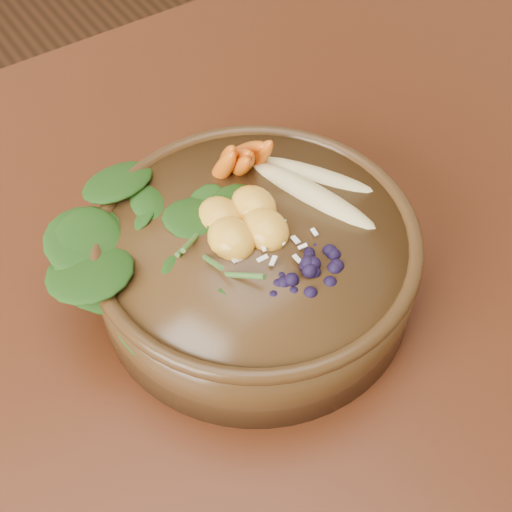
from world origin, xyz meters
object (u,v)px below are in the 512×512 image
Objects in this scene: dining_table at (94,463)px; banana_halves at (315,173)px; mandarin_cluster at (242,212)px; blueberry_pile at (312,255)px; kale_heap at (169,212)px; stoneware_bowl at (256,264)px; carrot_cluster at (232,131)px.

dining_table is 10.71× the size of banana_halves.
blueberry_pile is (0.02, -0.07, 0.00)m from mandarin_cluster.
stoneware_bowl is at bearing -39.92° from kale_heap.
mandarin_cluster reaches higher than banana_halves.
stoneware_bowl is 3.15× the size of mandarin_cluster.
dining_table is at bearing -173.56° from stoneware_bowl.
carrot_cluster is at bearing 113.06° from banana_halves.
stoneware_bowl is 0.08m from blueberry_pile.
blueberry_pile is (0.02, -0.05, 0.05)m from stoneware_bowl.
kale_heap is at bearing 125.01° from blueberry_pile.
mandarin_cluster reaches higher than stoneware_bowl.
banana_halves is 0.08m from mandarin_cluster.
dining_table is 0.31m from carrot_cluster.
banana_halves is at bearing 51.70° from blueberry_pile.
banana_halves is 0.09m from blueberry_pile.
dining_table is at bearing -153.72° from kale_heap.
kale_heap is at bearing 26.28° from dining_table.
kale_heap reaches higher than banana_halves.
mandarin_cluster is at bearing -129.81° from carrot_cluster.
stoneware_bowl is at bearing -177.26° from banana_halves.
dining_table is at bearing -168.44° from mandarin_cluster.
blueberry_pile is (-0.06, -0.07, 0.01)m from banana_halves.
stoneware_bowl is 0.09m from kale_heap.
carrot_cluster is (0.08, 0.04, 0.02)m from kale_heap.
kale_heap is at bearing 140.08° from stoneware_bowl.
banana_halves reaches higher than dining_table.
stoneware_bowl is 0.05m from mandarin_cluster.
kale_heap reaches higher than blueberry_pile.
dining_table is 0.31m from banana_halves.
kale_heap is 0.06m from mandarin_cluster.
blueberry_pile is (0.20, -0.03, 0.18)m from dining_table.
kale_heap reaches higher than stoneware_bowl.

